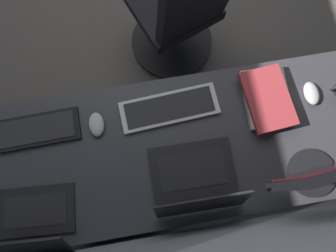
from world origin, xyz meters
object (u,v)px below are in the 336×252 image
laptop_leftmost (196,183)px  office_chair (179,15)px  laptop_left (32,225)px  keyboard_spare (30,131)px  mouse_spare (96,124)px  keyboard_main (169,108)px  drawer_pedestal (124,172)px  book_stack_near (267,98)px  mouse_main (311,93)px

laptop_leftmost → office_chair: bearing=-97.0°
office_chair → laptop_left: bearing=52.3°
laptop_left → laptop_leftmost: bearing=-175.6°
keyboard_spare → mouse_spare: 0.28m
laptop_leftmost → mouse_spare: size_ratio=3.33×
keyboard_main → drawer_pedestal: bearing=35.8°
laptop_leftmost → keyboard_spare: 0.73m
office_chair → keyboard_spare: bearing=38.6°
drawer_pedestal → laptop_left: bearing=29.4°
laptop_leftmost → book_stack_near: bearing=-141.0°
laptop_leftmost → keyboard_main: 0.34m
laptop_leftmost → keyboard_main: bearing=-81.7°
mouse_main → mouse_spare: bearing=-1.2°
drawer_pedestal → book_stack_near: (-0.70, -0.17, 0.41)m
laptop_leftmost → office_chair: office_chair is taller
keyboard_main → mouse_main: 0.62m
drawer_pedestal → mouse_spare: 0.44m
laptop_leftmost → office_chair: (-0.12, -0.94, -0.33)m
keyboard_main → office_chair: bearing=-105.1°
laptop_left → keyboard_main: (-0.60, -0.38, -0.03)m
mouse_spare → laptop_left: bearing=51.7°
drawer_pedestal → keyboard_main: (-0.28, -0.20, 0.39)m
drawer_pedestal → keyboard_main: 0.52m
laptop_leftmost → keyboard_spare: size_ratio=0.82×
drawer_pedestal → laptop_leftmost: laptop_leftmost is taller
laptop_leftmost → office_chair: size_ratio=0.36×
mouse_main → keyboard_spare: bearing=-1.9°
laptop_leftmost → book_stack_near: size_ratio=1.19×
mouse_spare → mouse_main: bearing=178.8°
laptop_leftmost → drawer_pedestal: bearing=-21.9°
laptop_left → book_stack_near: bearing=-161.1°
drawer_pedestal → laptop_leftmost: (-0.33, 0.13, 0.44)m
keyboard_main → office_chair: (-0.16, -0.61, -0.28)m
mouse_main → mouse_spare: (0.93, -0.02, 0.00)m
keyboard_main → book_stack_near: size_ratio=1.47×
laptop_leftmost → book_stack_near: laptop_leftmost is taller
laptop_left → keyboard_spare: bearing=-90.4°
drawer_pedestal → book_stack_near: book_stack_near is taller
drawer_pedestal → mouse_main: mouse_main is taller
laptop_left → office_chair: (-0.76, -0.99, -0.32)m
mouse_main → laptop_left: bearing=15.7°
drawer_pedestal → keyboard_spare: size_ratio=1.65×
drawer_pedestal → laptop_left: (0.32, 0.18, 0.43)m
book_stack_near → office_chair: office_chair is taller
keyboard_spare → mouse_spare: size_ratio=4.06×
laptop_leftmost → laptop_left: size_ratio=1.07×
laptop_leftmost → laptop_left: bearing=4.4°
drawer_pedestal → laptop_left: 0.56m
laptop_left → keyboard_main: bearing=-147.5°
drawer_pedestal → mouse_spare: bearing=-78.4°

